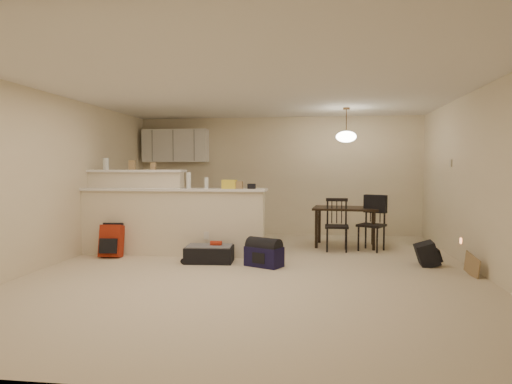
% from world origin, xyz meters
% --- Properties ---
extents(room, '(7.00, 7.02, 2.50)m').
position_xyz_m(room, '(0.00, 0.00, 1.25)').
color(room, beige).
rests_on(room, ground).
extents(breakfast_bar, '(3.08, 0.58, 1.39)m').
position_xyz_m(breakfast_bar, '(-1.76, 0.98, 0.61)').
color(breakfast_bar, beige).
rests_on(breakfast_bar, ground).
extents(upper_cabinets, '(1.40, 0.34, 0.70)m').
position_xyz_m(upper_cabinets, '(-2.20, 3.32, 1.90)').
color(upper_cabinets, white).
rests_on(upper_cabinets, room).
extents(kitchen_counter, '(1.80, 0.60, 0.90)m').
position_xyz_m(kitchen_counter, '(-2.00, 3.19, 0.45)').
color(kitchen_counter, white).
rests_on(kitchen_counter, ground).
extents(thermostat, '(0.02, 0.12, 0.12)m').
position_xyz_m(thermostat, '(2.98, 1.55, 1.50)').
color(thermostat, beige).
rests_on(thermostat, room).
extents(jar, '(0.10, 0.10, 0.20)m').
position_xyz_m(jar, '(-2.73, 1.12, 1.49)').
color(jar, silver).
rests_on(jar, breakfast_bar).
extents(cereal_box, '(0.10, 0.07, 0.16)m').
position_xyz_m(cereal_box, '(-2.27, 1.12, 1.47)').
color(cereal_box, '#9C7C50').
rests_on(cereal_box, breakfast_bar).
extents(small_box, '(0.08, 0.06, 0.12)m').
position_xyz_m(small_box, '(-1.90, 1.12, 1.45)').
color(small_box, '#9C7C50').
rests_on(small_box, breakfast_bar).
extents(bottle_a, '(0.07, 0.07, 0.26)m').
position_xyz_m(bottle_a, '(-1.22, 0.90, 1.22)').
color(bottle_a, silver).
rests_on(bottle_a, breakfast_bar).
extents(bottle_b, '(0.06, 0.06, 0.18)m').
position_xyz_m(bottle_b, '(-0.93, 0.90, 1.18)').
color(bottle_b, silver).
rests_on(bottle_b, breakfast_bar).
extents(bag_lump, '(0.22, 0.18, 0.14)m').
position_xyz_m(bag_lump, '(-0.56, 0.90, 1.16)').
color(bag_lump, '#9C7C50').
rests_on(bag_lump, breakfast_bar).
extents(pouch, '(0.12, 0.10, 0.08)m').
position_xyz_m(pouch, '(-0.20, 0.90, 1.13)').
color(pouch, '#9C7C50').
rests_on(pouch, breakfast_bar).
extents(extra_item_x, '(0.12, 0.10, 0.12)m').
position_xyz_m(extra_item_x, '(-0.40, 0.90, 1.15)').
color(extra_item_x, '#9C7C50').
rests_on(extra_item_x, breakfast_bar).
extents(dining_table, '(1.20, 0.86, 0.71)m').
position_xyz_m(dining_table, '(1.34, 2.11, 0.62)').
color(dining_table, black).
rests_on(dining_table, ground).
extents(pendant_lamp, '(0.36, 0.36, 0.62)m').
position_xyz_m(pendant_lamp, '(1.34, 2.11, 1.99)').
color(pendant_lamp, brown).
rests_on(pendant_lamp, room).
extents(dining_chair_near, '(0.40, 0.38, 0.90)m').
position_xyz_m(dining_chair_near, '(1.17, 1.61, 0.45)').
color(dining_chair_near, black).
rests_on(dining_chair_near, ground).
extents(dining_chair_far, '(0.54, 0.54, 0.93)m').
position_xyz_m(dining_chair_far, '(1.76, 1.72, 0.47)').
color(dining_chair_far, black).
rests_on(dining_chair_far, ground).
extents(suitcase, '(0.73, 0.50, 0.24)m').
position_xyz_m(suitcase, '(-0.77, 0.42, 0.12)').
color(suitcase, black).
rests_on(suitcase, ground).
extents(red_backpack, '(0.35, 0.24, 0.51)m').
position_xyz_m(red_backpack, '(-2.41, 0.61, 0.25)').
color(red_backpack, '#9E2611').
rests_on(red_backpack, ground).
extents(navy_duffel, '(0.59, 0.49, 0.28)m').
position_xyz_m(navy_duffel, '(0.08, 0.24, 0.14)').
color(navy_duffel, '#141034').
rests_on(navy_duffel, ground).
extents(black_daypack, '(0.29, 0.39, 0.33)m').
position_xyz_m(black_daypack, '(2.42, 0.61, 0.16)').
color(black_daypack, black).
rests_on(black_daypack, ground).
extents(cardboard_sheet, '(0.08, 0.37, 0.28)m').
position_xyz_m(cardboard_sheet, '(2.85, -0.00, 0.14)').
color(cardboard_sheet, '#9C7C50').
rests_on(cardboard_sheet, ground).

